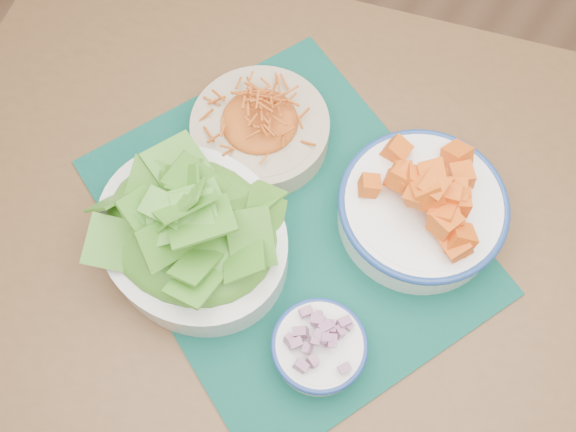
% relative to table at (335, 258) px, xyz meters
% --- Properties ---
extents(table, '(1.48, 1.19, 0.75)m').
position_rel_table_xyz_m(table, '(0.00, 0.00, 0.00)').
color(table, brown).
rests_on(table, ground).
extents(placemat, '(0.65, 0.60, 0.00)m').
position_rel_table_xyz_m(placemat, '(-0.07, -0.03, 0.09)').
color(placemat, '#05312A').
rests_on(placemat, table).
extents(carrot_bowl, '(0.25, 0.25, 0.08)m').
position_rel_table_xyz_m(carrot_bowl, '(-0.18, 0.07, 0.13)').
color(carrot_bowl, '#BBAC8B').
rests_on(carrot_bowl, placemat).
extents(squash_bowl, '(0.23, 0.23, 0.11)m').
position_rel_table_xyz_m(squash_bowl, '(0.08, 0.08, 0.15)').
color(squash_bowl, white).
rests_on(squash_bowl, placemat).
extents(lettuce_bowl, '(0.33, 0.29, 0.14)m').
position_rel_table_xyz_m(lettuce_bowl, '(-0.16, -0.13, 0.16)').
color(lettuce_bowl, white).
rests_on(lettuce_bowl, placemat).
extents(onion_bowl, '(0.14, 0.14, 0.06)m').
position_rel_table_xyz_m(onion_bowl, '(0.06, -0.16, 0.13)').
color(onion_bowl, white).
rests_on(onion_bowl, placemat).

